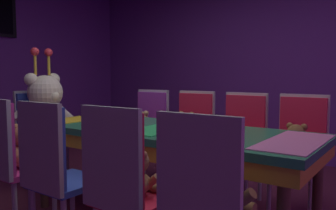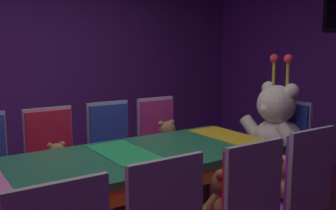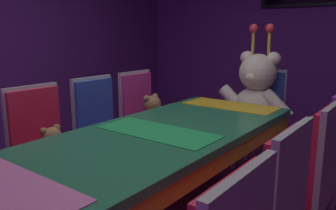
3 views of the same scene
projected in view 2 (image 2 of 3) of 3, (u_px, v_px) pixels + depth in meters
The scene contains 13 objects.
wall_left at pixel (28, 54), 4.69m from camera, with size 0.12×6.40×2.80m, color #59267F.
banquet_table at pixel (128, 167), 2.67m from camera, with size 0.90×2.30×0.75m.
chair_left_1 at pixel (52, 154), 3.19m from camera, with size 0.42×0.41×0.98m.
teddy_left_1 at pixel (58, 161), 3.07m from camera, with size 0.22×0.29×0.27m.
chair_left_2 at pixel (112, 144), 3.53m from camera, with size 0.42×0.41×0.98m.
chair_left_3 at pixel (160, 137), 3.82m from camera, with size 0.42×0.41×0.98m.
teddy_left_3 at pixel (168, 139), 3.70m from camera, with size 0.27×0.34×0.33m.
chair_right_2 at pixel (243, 207), 2.14m from camera, with size 0.42×0.41×0.98m.
teddy_right_2 at pixel (225, 198), 2.26m from camera, with size 0.27×0.35×0.33m.
chair_right_3 at pixel (299, 186), 2.47m from camera, with size 0.42×0.41×0.98m.
teddy_right_3 at pixel (281, 180), 2.59m from camera, with size 0.26×0.33×0.31m.
throne_chair at pixel (286, 142), 3.62m from camera, with size 0.41×0.42×0.98m.
king_teddy_bear at pixel (275, 126), 3.49m from camera, with size 0.75×0.58×0.97m.
Camera 2 is at (2.29, -1.21, 1.49)m, focal length 40.69 mm.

